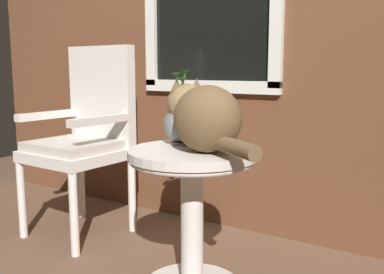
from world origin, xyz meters
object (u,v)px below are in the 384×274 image
Objects in this scene: pewter_vase_with_ivy at (180,121)px; wicker_chair at (86,132)px; cat at (204,116)px; wicker_side_table at (192,196)px.

wicker_chair is at bearing 165.02° from pewter_vase_with_ivy.
cat is 1.72× the size of pewter_vase_with_ivy.
wicker_chair is 3.36× the size of pewter_vase_with_ivy.
wicker_side_table is 1.94× the size of pewter_vase_with_ivy.
pewter_vase_with_ivy is at bearing 146.22° from wicker_side_table.
wicker_side_table is at bearing -33.78° from pewter_vase_with_ivy.
wicker_chair reaches higher than pewter_vase_with_ivy.
wicker_side_table is at bearing -17.39° from wicker_chair.
cat is (0.06, -0.00, 0.33)m from wicker_side_table.
wicker_chair is at bearing 163.49° from cat.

